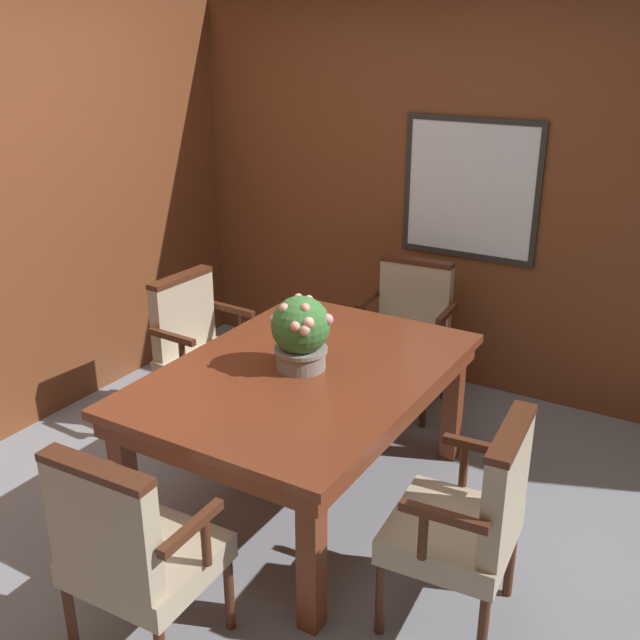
{
  "coord_description": "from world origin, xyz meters",
  "views": [
    {
      "loc": [
        1.9,
        -2.58,
        2.27
      ],
      "look_at": [
        0.16,
        0.33,
        0.93
      ],
      "focal_mm": 42.0,
      "sensor_mm": 36.0,
      "label": 1
    }
  ],
  "objects_px": {
    "dining_table": "(304,386)",
    "potted_plant": "(301,332)",
    "chair_head_near": "(131,548)",
    "chair_left_far": "(200,346)",
    "chair_head_far": "(408,328)",
    "chair_right_near": "(471,516)"
  },
  "relations": [
    {
      "from": "dining_table",
      "to": "potted_plant",
      "type": "distance_m",
      "value": 0.28
    },
    {
      "from": "dining_table",
      "to": "chair_head_near",
      "type": "bearing_deg",
      "value": -89.61
    },
    {
      "from": "chair_left_far",
      "to": "chair_head_near",
      "type": "bearing_deg",
      "value": -145.7
    },
    {
      "from": "dining_table",
      "to": "chair_left_far",
      "type": "distance_m",
      "value": 1.02
    },
    {
      "from": "chair_head_near",
      "to": "chair_head_far",
      "type": "relative_size",
      "value": 1.0
    },
    {
      "from": "chair_head_near",
      "to": "potted_plant",
      "type": "distance_m",
      "value": 1.27
    },
    {
      "from": "chair_head_far",
      "to": "potted_plant",
      "type": "height_order",
      "value": "potted_plant"
    },
    {
      "from": "dining_table",
      "to": "chair_head_far",
      "type": "xyz_separation_m",
      "value": [
        -0.01,
        1.24,
        -0.14
      ]
    },
    {
      "from": "dining_table",
      "to": "chair_left_far",
      "type": "xyz_separation_m",
      "value": [
        -0.95,
        0.36,
        -0.14
      ]
    },
    {
      "from": "dining_table",
      "to": "potted_plant",
      "type": "xyz_separation_m",
      "value": [
        -0.02,
        0.0,
        0.28
      ]
    },
    {
      "from": "chair_left_far",
      "to": "potted_plant",
      "type": "relative_size",
      "value": 2.54
    },
    {
      "from": "chair_left_far",
      "to": "chair_right_near",
      "type": "height_order",
      "value": "same"
    },
    {
      "from": "chair_left_far",
      "to": "chair_right_near",
      "type": "distance_m",
      "value": 2.09
    },
    {
      "from": "chair_head_far",
      "to": "chair_right_near",
      "type": "relative_size",
      "value": 1.0
    },
    {
      "from": "chair_left_far",
      "to": "chair_head_near",
      "type": "relative_size",
      "value": 1.0
    },
    {
      "from": "chair_head_far",
      "to": "potted_plant",
      "type": "xyz_separation_m",
      "value": [
        -0.0,
        -1.24,
        0.41
      ]
    },
    {
      "from": "chair_head_near",
      "to": "potted_plant",
      "type": "xyz_separation_m",
      "value": [
        -0.02,
        1.2,
        0.41
      ]
    },
    {
      "from": "chair_right_near",
      "to": "potted_plant",
      "type": "height_order",
      "value": "potted_plant"
    },
    {
      "from": "dining_table",
      "to": "chair_head_far",
      "type": "bearing_deg",
      "value": 90.58
    },
    {
      "from": "dining_table",
      "to": "chair_left_far",
      "type": "relative_size",
      "value": 1.85
    },
    {
      "from": "chair_right_near",
      "to": "potted_plant",
      "type": "bearing_deg",
      "value": -115.43
    },
    {
      "from": "chair_head_far",
      "to": "chair_head_near",
      "type": "bearing_deg",
      "value": -93.42
    }
  ]
}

